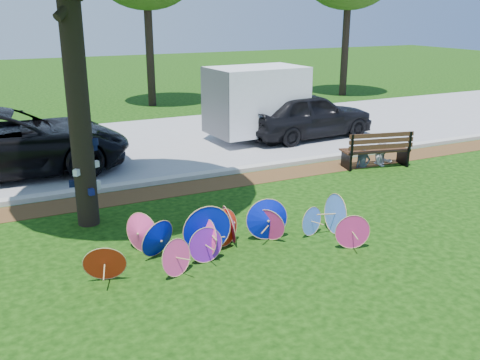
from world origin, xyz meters
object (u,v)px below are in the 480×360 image
at_px(parasol_pile, 230,231).
at_px(black_van, 6,142).
at_px(cargo_trailer, 257,100).
at_px(person_left, 364,146).
at_px(person_right, 384,143).
at_px(dark_pickup, 308,115).
at_px(park_bench, 375,149).

distance_m(parasol_pile, black_van, 7.72).
xyz_separation_m(black_van, cargo_trailer, (7.84, 0.61, 0.49)).
xyz_separation_m(black_van, person_left, (9.05, -3.61, -0.28)).
relative_size(person_left, person_right, 0.96).
bearing_deg(person_right, dark_pickup, 97.81).
height_order(park_bench, person_right, person_right).
relative_size(parasol_pile, dark_pickup, 1.10).
bearing_deg(person_left, person_right, 11.27).
xyz_separation_m(dark_pickup, person_right, (0.15, -3.77, -0.16)).
xyz_separation_m(parasol_pile, person_right, (6.36, 3.31, 0.25)).
relative_size(parasol_pile, person_right, 4.06).
height_order(dark_pickup, cargo_trailer, cargo_trailer).
distance_m(black_van, person_right, 10.40).
height_order(black_van, dark_pickup, black_van).
height_order(parasol_pile, cargo_trailer, cargo_trailer).
height_order(parasol_pile, black_van, black_van).
relative_size(black_van, person_left, 5.26).
distance_m(cargo_trailer, person_right, 4.69).
xyz_separation_m(park_bench, person_right, (0.35, 0.05, 0.12)).
bearing_deg(park_bench, person_right, 20.30).
distance_m(black_van, park_bench, 10.09).
relative_size(park_bench, person_right, 1.55).
bearing_deg(parasol_pile, dark_pickup, 48.73).
bearing_deg(person_right, person_left, -174.41).
relative_size(parasol_pile, black_van, 0.80).
bearing_deg(person_right, parasol_pile, -146.89).
xyz_separation_m(person_left, person_right, (0.70, 0.00, 0.02)).
xyz_separation_m(dark_pickup, person_left, (-0.55, -3.77, -0.19)).
bearing_deg(parasol_pile, cargo_trailer, 59.44).
xyz_separation_m(parasol_pile, cargo_trailer, (4.45, 7.53, 1.00)).
bearing_deg(cargo_trailer, parasol_pile, -123.87).
bearing_deg(person_right, cargo_trailer, 119.92).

